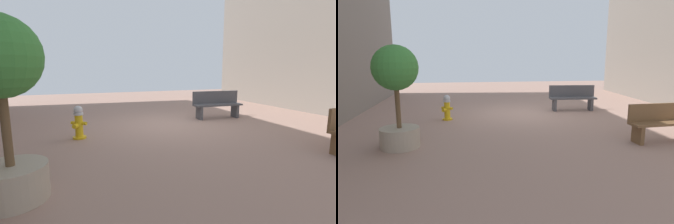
% 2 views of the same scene
% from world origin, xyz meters
% --- Properties ---
extents(ground_plane, '(23.40, 23.40, 0.00)m').
position_xyz_m(ground_plane, '(0.00, 0.00, 0.00)').
color(ground_plane, '#9E7A6B').
extents(fire_hydrant, '(0.39, 0.38, 0.83)m').
position_xyz_m(fire_hydrant, '(2.72, 0.70, 0.41)').
color(fire_hydrant, gold).
rests_on(fire_hydrant, ground_plane).
extents(bench_near, '(1.78, 0.54, 0.95)m').
position_xyz_m(bench_near, '(-1.95, -0.42, 0.50)').
color(bench_near, '#4C4C51').
rests_on(bench_near, ground_plane).
extents(planter_tree, '(1.03, 1.03, 2.39)m').
position_xyz_m(planter_tree, '(3.63, 3.56, 1.44)').
color(planter_tree, tan).
rests_on(planter_tree, ground_plane).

